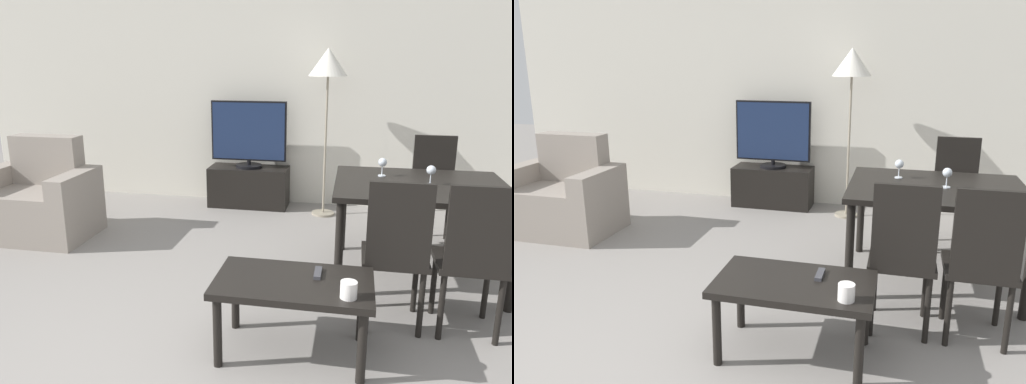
% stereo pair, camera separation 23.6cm
% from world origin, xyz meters
% --- Properties ---
extents(wall_back, '(7.00, 0.06, 2.70)m').
position_xyz_m(wall_back, '(0.00, 4.00, 1.35)').
color(wall_back, silver).
rests_on(wall_back, ground_plane).
extents(armchair, '(1.04, 0.72, 0.93)m').
position_xyz_m(armchair, '(-1.93, 2.39, 0.33)').
color(armchair, gray).
rests_on(armchair, ground_plane).
extents(tv_stand, '(0.89, 0.38, 0.45)m').
position_xyz_m(tv_stand, '(-0.17, 3.73, 0.22)').
color(tv_stand, black).
rests_on(tv_stand, ground_plane).
extents(tv, '(0.84, 0.30, 0.74)m').
position_xyz_m(tv, '(-0.17, 3.73, 0.82)').
color(tv, black).
rests_on(tv, tv_stand).
extents(coffee_table, '(0.88, 0.53, 0.46)m').
position_xyz_m(coffee_table, '(0.69, 0.89, 0.39)').
color(coffee_table, black).
rests_on(coffee_table, ground_plane).
extents(dining_table, '(1.26, 1.03, 0.75)m').
position_xyz_m(dining_table, '(1.49, 2.11, 0.67)').
color(dining_table, black).
rests_on(dining_table, ground_plane).
extents(dining_chair_near, '(0.40, 0.40, 0.97)m').
position_xyz_m(dining_chair_near, '(1.27, 1.28, 0.54)').
color(dining_chair_near, black).
rests_on(dining_chair_near, ground_plane).
extents(dining_chair_far, '(0.40, 0.40, 0.97)m').
position_xyz_m(dining_chair_far, '(1.71, 2.94, 0.54)').
color(dining_chair_far, black).
rests_on(dining_chair_far, ground_plane).
extents(dining_chair_near_right, '(0.40, 0.40, 0.97)m').
position_xyz_m(dining_chair_near_right, '(1.71, 1.28, 0.54)').
color(dining_chair_near_right, black).
rests_on(dining_chair_near_right, ground_plane).
extents(floor_lamp, '(0.40, 0.40, 1.75)m').
position_xyz_m(floor_lamp, '(0.69, 3.56, 1.54)').
color(floor_lamp, gray).
rests_on(floor_lamp, ground_plane).
extents(remote_primary, '(0.04, 0.15, 0.02)m').
position_xyz_m(remote_primary, '(0.82, 0.99, 0.47)').
color(remote_primary, '#38383D').
rests_on(remote_primary, coffee_table).
extents(cup_white_near, '(0.09, 0.09, 0.09)m').
position_xyz_m(cup_white_near, '(0.99, 0.73, 0.50)').
color(cup_white_near, white).
rests_on(cup_white_near, coffee_table).
extents(wine_glass_left, '(0.07, 0.07, 0.15)m').
position_xyz_m(wine_glass_left, '(1.55, 2.08, 0.85)').
color(wine_glass_left, silver).
rests_on(wine_glass_left, dining_table).
extents(wine_glass_center, '(0.07, 0.07, 0.15)m').
position_xyz_m(wine_glass_center, '(1.21, 2.30, 0.85)').
color(wine_glass_center, silver).
rests_on(wine_glass_center, dining_table).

